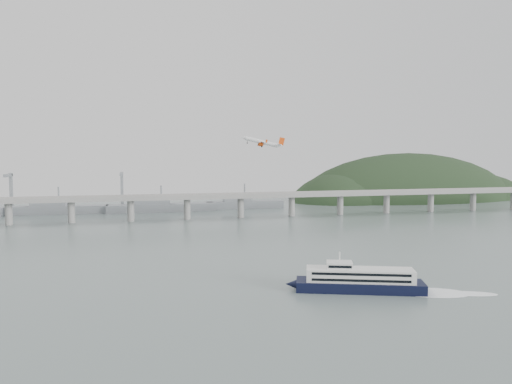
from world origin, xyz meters
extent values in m
plane|color=slate|center=(0.00, 0.00, 0.00)|extent=(900.00, 900.00, 0.00)
cube|color=gray|center=(0.00, 200.00, 20.00)|extent=(800.00, 22.00, 2.20)
cube|color=gray|center=(0.00, 189.50, 22.00)|extent=(800.00, 0.60, 1.80)
cube|color=gray|center=(0.00, 210.50, 22.00)|extent=(800.00, 0.60, 1.80)
cylinder|color=gray|center=(-180.00, 200.00, 9.50)|extent=(6.00, 6.00, 21.00)
cylinder|color=gray|center=(-130.00, 200.00, 9.50)|extent=(6.00, 6.00, 21.00)
cylinder|color=gray|center=(-80.00, 200.00, 9.50)|extent=(6.00, 6.00, 21.00)
cylinder|color=gray|center=(-30.00, 200.00, 9.50)|extent=(6.00, 6.00, 21.00)
cylinder|color=gray|center=(20.00, 200.00, 9.50)|extent=(6.00, 6.00, 21.00)
cylinder|color=gray|center=(70.00, 200.00, 9.50)|extent=(6.00, 6.00, 21.00)
cylinder|color=gray|center=(120.00, 200.00, 9.50)|extent=(6.00, 6.00, 21.00)
cylinder|color=gray|center=(170.00, 200.00, 9.50)|extent=(6.00, 6.00, 21.00)
cylinder|color=gray|center=(220.00, 200.00, 9.50)|extent=(6.00, 6.00, 21.00)
cylinder|color=gray|center=(270.00, 200.00, 9.50)|extent=(6.00, 6.00, 21.00)
ellipsoid|color=black|center=(270.00, 330.00, -18.00)|extent=(320.00, 150.00, 156.00)
ellipsoid|color=black|center=(175.00, 320.00, -12.00)|extent=(140.00, 110.00, 96.00)
ellipsoid|color=black|center=(360.00, 340.00, -25.00)|extent=(220.00, 140.00, 120.00)
cube|color=slate|center=(-150.00, 270.00, 4.00)|extent=(95.67, 20.15, 8.00)
cube|color=slate|center=(-159.50, 270.00, 12.00)|extent=(33.90, 15.02, 8.00)
cylinder|color=slate|center=(-150.00, 270.00, 20.00)|extent=(1.60, 1.60, 14.00)
cube|color=slate|center=(-50.00, 265.00, 4.00)|extent=(110.55, 21.43, 8.00)
cube|color=slate|center=(-61.00, 265.00, 12.00)|extent=(39.01, 16.73, 8.00)
cylinder|color=slate|center=(-50.00, 265.00, 20.00)|extent=(1.60, 1.60, 14.00)
cube|color=slate|center=(40.00, 275.00, 4.00)|extent=(85.00, 13.60, 8.00)
cube|color=slate|center=(31.50, 275.00, 12.00)|extent=(29.75, 11.90, 8.00)
cylinder|color=slate|center=(40.00, 275.00, 20.00)|extent=(1.60, 1.60, 14.00)
cube|color=slate|center=(-200.00, 300.00, 20.00)|extent=(3.00, 3.00, 40.00)
cube|color=slate|center=(-200.00, 290.00, 38.00)|extent=(3.00, 28.00, 3.00)
cube|color=slate|center=(-90.00, 300.00, 20.00)|extent=(3.00, 3.00, 40.00)
cube|color=slate|center=(-90.00, 290.00, 38.00)|extent=(3.00, 28.00, 3.00)
cube|color=black|center=(21.40, -53.74, 2.24)|extent=(57.43, 31.13, 4.49)
cone|color=black|center=(-7.23, -43.79, 2.24)|extent=(6.77, 6.08, 4.49)
cube|color=silver|center=(21.40, -53.74, 7.30)|extent=(48.21, 26.07, 5.61)
cube|color=black|center=(19.54, -59.09, 8.75)|extent=(40.35, 14.16, 1.12)
cube|color=black|center=(19.54, -59.09, 6.06)|extent=(40.35, 14.16, 1.12)
cube|color=black|center=(23.26, -48.38, 8.75)|extent=(40.35, 14.16, 1.12)
cube|color=black|center=(23.26, -48.38, 6.06)|extent=(40.35, 14.16, 1.12)
cube|color=silver|center=(12.91, -50.79, 11.56)|extent=(13.18, 11.10, 2.92)
cube|color=black|center=(11.61, -54.55, 11.56)|extent=(9.59, 3.44, 1.12)
cylinder|color=silver|center=(12.91, -50.79, 15.15)|extent=(0.71, 0.71, 4.49)
ellipsoid|color=white|center=(51.08, -64.05, 0.06)|extent=(35.84, 25.87, 0.22)
ellipsoid|color=white|center=(65.93, -69.20, 0.06)|extent=(25.55, 15.59, 0.22)
cylinder|color=white|center=(15.83, 102.75, 68.93)|extent=(24.01, 9.00, 8.58)
cone|color=white|center=(2.79, 105.41, 72.10)|extent=(4.69, 3.96, 3.82)
cone|color=white|center=(29.39, 100.00, 66.07)|extent=(5.28, 3.80, 4.02)
cube|color=white|center=(16.44, 102.58, 67.90)|extent=(9.61, 29.36, 2.76)
cube|color=white|center=(28.71, 100.17, 66.85)|extent=(4.59, 10.60, 1.36)
cube|color=#DF470F|center=(30.20, 100.02, 69.40)|extent=(5.04, 1.07, 6.31)
cylinder|color=#DF470F|center=(15.82, 107.43, 66.79)|extent=(4.32, 2.88, 2.77)
cylinder|color=black|center=(14.11, 107.78, 67.21)|extent=(1.14, 2.05, 1.99)
cube|color=white|center=(16.02, 107.44, 67.62)|extent=(2.32, 0.63, 1.50)
cylinder|color=#DF470F|center=(14.05, 98.20, 67.27)|extent=(4.32, 2.88, 2.77)
cylinder|color=black|center=(12.34, 98.55, 67.69)|extent=(1.14, 2.05, 1.99)
cube|color=white|center=(14.26, 98.21, 68.10)|extent=(2.32, 0.63, 1.50)
cylinder|color=black|center=(16.50, 104.75, 66.29)|extent=(0.84, 0.37, 2.08)
cylinder|color=black|center=(16.27, 104.75, 65.38)|extent=(1.18, 0.52, 1.15)
cylinder|color=black|center=(15.66, 100.39, 66.52)|extent=(0.84, 0.37, 2.08)
cylinder|color=black|center=(15.44, 100.38, 65.60)|extent=(1.18, 0.52, 1.15)
cylinder|color=black|center=(5.48, 104.73, 68.98)|extent=(0.84, 0.37, 2.08)
cylinder|color=black|center=(5.26, 104.73, 68.07)|extent=(1.18, 0.52, 1.15)
cube|color=#DF470F|center=(21.05, 116.51, 67.76)|extent=(1.82, 0.44, 2.32)
cube|color=#DF470F|center=(15.59, 87.98, 69.24)|extent=(1.82, 0.44, 2.32)
camera|label=1|loc=(-74.24, -254.65, 61.95)|focal=35.00mm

